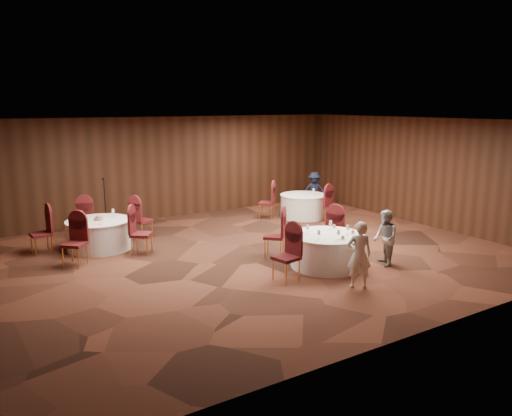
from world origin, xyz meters
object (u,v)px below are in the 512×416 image
table_right (303,206)px  mic_stand (106,219)px  woman_b (385,238)px  man_c (314,191)px  woman_a (359,255)px  table_main (327,250)px  table_left (99,234)px

table_right → mic_stand: bearing=170.4°
woman_b → man_c: (2.48, 5.66, 0.02)m
table_right → mic_stand: 6.12m
woman_a → man_c: bearing=-91.7°
mic_stand → woman_a: 7.34m
table_main → mic_stand: mic_stand is taller
table_right → mic_stand: (-6.03, 1.02, 0.10)m
table_main → man_c: (3.64, 5.03, 0.28)m
table_right → table_left: bearing=-178.7°
table_left → table_right: same height
table_main → woman_a: bearing=-103.2°
table_main → mic_stand: bearing=123.1°
woman_a → table_main: bearing=-73.2°
table_left → woman_b: 6.97m
table_right → woman_a: 6.32m
woman_b → mic_stand: bearing=-115.5°
table_right → man_c: size_ratio=1.14×
table_left → man_c: man_c is taller
man_c → woman_a: bearing=-83.7°
table_left → mic_stand: bearing=67.0°
table_left → woman_b: (5.11, -4.74, 0.26)m
woman_a → table_right: bearing=-87.3°
table_right → woman_b: bearing=-106.3°
table_main → table_left: 5.70m
table_right → woman_a: (-2.90, -5.61, 0.30)m
table_left → mic_stand: 1.28m
table_left → woman_a: (3.63, -5.46, 0.30)m
table_right → woman_a: woman_a is taller
mic_stand → woman_b: mic_stand is taller
mic_stand → man_c: (7.09, -0.25, 0.18)m
table_right → mic_stand: mic_stand is taller
table_main → mic_stand: 6.31m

